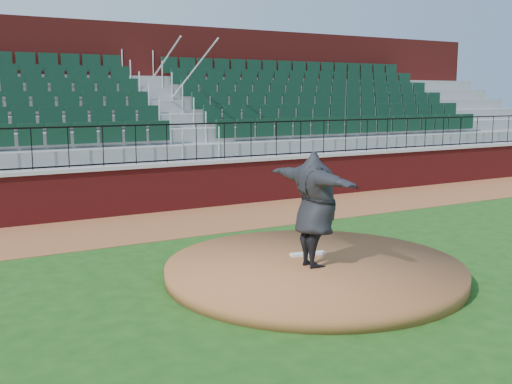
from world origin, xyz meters
TOP-DOWN VIEW (x-y plane):
  - ground at (0.00, 0.00)m, footprint 90.00×90.00m
  - warning_track at (0.00, 5.40)m, footprint 34.00×3.20m
  - field_wall at (0.00, 7.00)m, footprint 34.00×0.35m
  - wall_cap at (0.00, 7.00)m, footprint 34.00×0.45m
  - wall_railing at (0.00, 7.00)m, footprint 34.00×0.05m
  - seating_stands at (0.00, 9.72)m, footprint 34.00×5.10m
  - concourse_wall at (0.00, 12.52)m, footprint 34.00×0.50m
  - pitchers_mound at (0.33, 0.09)m, footprint 5.04×5.04m
  - pitching_rubber at (0.54, 0.57)m, footprint 0.66×0.29m
  - pitcher at (0.21, -0.07)m, footprint 0.69×2.37m

SIDE VIEW (x-z plane):
  - ground at x=0.00m, z-range 0.00..0.00m
  - warning_track at x=0.00m, z-range 0.00..0.01m
  - pitchers_mound at x=0.33m, z-range 0.00..0.25m
  - pitching_rubber at x=0.54m, z-range 0.25..0.29m
  - field_wall at x=0.00m, z-range 0.00..1.20m
  - pitcher at x=0.21m, z-range 0.25..2.17m
  - wall_cap at x=0.00m, z-range 1.20..1.30m
  - wall_railing at x=0.00m, z-range 1.30..2.30m
  - seating_stands at x=0.00m, z-range 0.00..4.60m
  - concourse_wall at x=0.00m, z-range 0.00..5.50m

